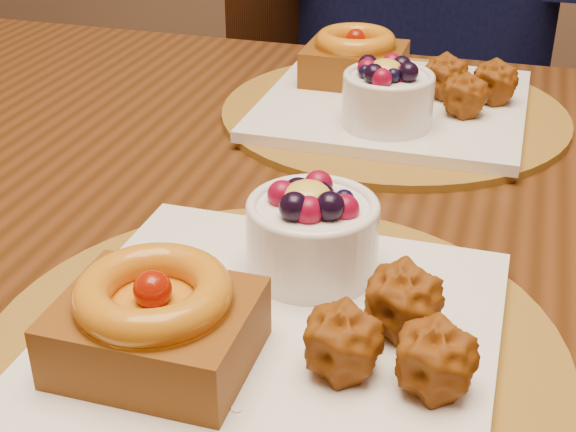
# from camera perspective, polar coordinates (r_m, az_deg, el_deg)

# --- Properties ---
(dining_table) EXTENTS (1.60, 0.90, 0.76)m
(dining_table) POSITION_cam_1_polar(r_m,az_deg,el_deg) (0.75, 4.12, -4.43)
(dining_table) COLOR #381D0A
(dining_table) RESTS_ON ground
(place_setting_near) EXTENTS (0.38, 0.38, 0.09)m
(place_setting_near) POSITION_cam_1_polar(r_m,az_deg,el_deg) (0.52, -1.30, -7.21)
(place_setting_near) COLOR brown
(place_setting_near) RESTS_ON dining_table
(place_setting_far) EXTENTS (0.38, 0.38, 0.09)m
(place_setting_far) POSITION_cam_1_polar(r_m,az_deg,el_deg) (0.89, 7.35, 8.53)
(place_setting_far) COLOR brown
(place_setting_far) RESTS_ON dining_table
(chair_far) EXTENTS (0.57, 0.57, 1.01)m
(chair_far) POSITION_cam_1_polar(r_m,az_deg,el_deg) (1.57, 3.85, 9.04)
(chair_far) COLOR black
(chair_far) RESTS_ON ground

